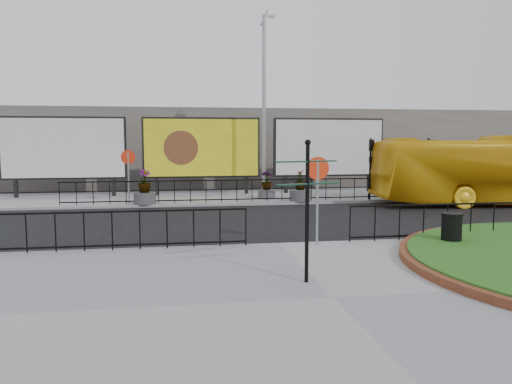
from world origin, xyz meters
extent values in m
plane|color=black|center=(0.00, 0.00, 0.00)|extent=(90.00, 90.00, 0.00)
cube|color=gray|center=(0.00, -5.00, 0.06)|extent=(30.00, 10.00, 0.12)
cube|color=gray|center=(0.00, 12.00, 0.06)|extent=(44.00, 6.00, 0.12)
cylinder|color=gray|center=(-5.00, 9.40, 1.32)|extent=(0.07, 0.07, 2.40)
cylinder|color=red|center=(-5.00, 9.40, 2.27)|extent=(0.64, 0.03, 0.64)
cylinder|color=white|center=(-5.00, 9.42, 2.27)|extent=(0.50, 0.03, 0.50)
cylinder|color=gray|center=(1.00, -0.40, 1.32)|extent=(0.07, 0.07, 2.40)
cylinder|color=red|center=(1.00, -0.40, 2.27)|extent=(0.64, 0.03, 0.64)
cylinder|color=white|center=(1.00, -0.38, 2.27)|extent=(0.50, 0.03, 0.50)
cube|color=black|center=(-10.90, 13.00, 0.62)|extent=(0.18, 0.18, 1.00)
cube|color=black|center=(-6.10, 13.00, 0.62)|extent=(0.18, 0.18, 1.00)
cube|color=black|center=(-8.50, 13.00, 2.62)|extent=(6.20, 0.25, 3.20)
cube|color=silver|center=(-8.50, 12.84, 2.62)|extent=(6.00, 0.06, 3.00)
cube|color=black|center=(-3.90, 13.00, 0.62)|extent=(0.18, 0.18, 1.00)
cube|color=black|center=(0.90, 13.00, 0.62)|extent=(0.18, 0.18, 1.00)
cube|color=black|center=(-1.50, 13.00, 2.62)|extent=(6.20, 0.25, 3.20)
cube|color=yellow|center=(-1.50, 12.84, 2.62)|extent=(6.00, 0.06, 3.00)
cube|color=black|center=(3.10, 13.00, 0.62)|extent=(0.18, 0.18, 1.00)
cube|color=black|center=(7.90, 13.00, 0.62)|extent=(0.18, 0.18, 1.00)
cube|color=black|center=(5.50, 13.00, 2.62)|extent=(6.20, 0.25, 3.20)
cube|color=silver|center=(5.50, 12.84, 2.62)|extent=(6.00, 0.06, 3.00)
cylinder|color=gray|center=(1.50, 11.00, 4.62)|extent=(0.18, 0.18, 9.00)
cylinder|color=gray|center=(1.50, 11.00, 8.97)|extent=(0.43, 0.10, 0.77)
cube|color=gray|center=(1.85, 11.00, 9.07)|extent=(0.35, 0.15, 0.12)
cylinder|color=black|center=(6.50, 9.40, 1.62)|extent=(0.10, 0.10, 3.00)
cube|color=black|center=(6.50, 9.28, 2.77)|extent=(0.22, 0.18, 0.55)
cube|color=black|center=(6.50, 9.28, 2.07)|extent=(0.20, 0.16, 0.30)
cylinder|color=black|center=(9.50, 9.40, 1.62)|extent=(0.10, 0.10, 3.00)
cube|color=black|center=(9.50, 9.28, 2.77)|extent=(0.22, 0.18, 0.55)
cube|color=black|center=(9.50, 9.28, 2.07)|extent=(0.20, 0.16, 0.30)
cube|color=slate|center=(0.00, 22.00, 2.50)|extent=(40.00, 10.00, 5.00)
cylinder|color=black|center=(-0.24, -3.92, 1.54)|extent=(0.08, 0.08, 2.84)
sphere|color=black|center=(-0.24, -3.92, 3.01)|extent=(0.12, 0.12, 0.12)
cube|color=#0E3324|center=(-0.59, -3.99, 2.62)|extent=(0.68, 0.25, 0.03)
cube|color=#0E3324|center=(0.09, -3.80, 2.62)|extent=(0.67, 0.34, 0.03)
cube|color=#0E3324|center=(-0.58, -4.03, 2.17)|extent=(0.67, 0.31, 0.03)
cube|color=#0E3324|center=(0.11, -3.86, 2.17)|extent=(0.68, 0.25, 0.03)
cylinder|color=black|center=(4.50, -1.38, 0.57)|extent=(0.54, 0.54, 0.90)
cylinder|color=black|center=(4.50, -1.38, 1.05)|extent=(0.58, 0.58, 0.06)
imported|color=gold|center=(12.04, 7.40, 1.62)|extent=(11.83, 3.77, 3.24)
cylinder|color=#4C4C4F|center=(-4.30, 9.40, 0.38)|extent=(1.01, 1.01, 0.52)
imported|color=#165115|center=(-4.30, 9.40, 1.18)|extent=(0.82, 0.82, 1.07)
cylinder|color=#4C4C4F|center=(1.57, 10.56, 0.34)|extent=(0.86, 0.86, 0.45)
imported|color=#165115|center=(1.57, 10.56, 1.03)|extent=(0.65, 0.65, 0.92)
cylinder|color=#4C4C4F|center=(3.00, 9.40, 0.39)|extent=(1.02, 1.02, 0.53)
imported|color=#165115|center=(3.00, 9.40, 1.13)|extent=(0.67, 0.67, 0.96)
camera|label=1|loc=(-2.88, -13.73, 3.08)|focal=35.00mm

